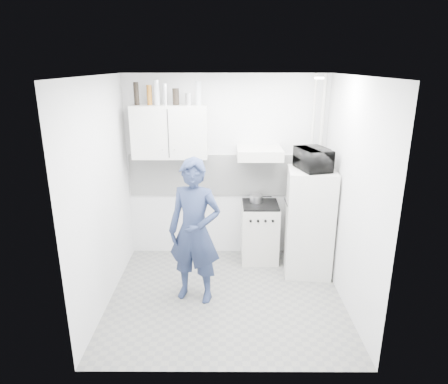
{
  "coord_description": "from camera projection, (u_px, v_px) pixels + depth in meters",
  "views": [
    {
      "loc": [
        -0.01,
        -4.25,
        2.72
      ],
      "look_at": [
        -0.02,
        0.3,
        1.25
      ],
      "focal_mm": 32.0,
      "sensor_mm": 36.0,
      "label": 1
    }
  ],
  "objects": [
    {
      "name": "floor",
      "position": [
        226.0,
        297.0,
        4.88
      ],
      "size": [
        2.8,
        2.8,
        0.0
      ],
      "primitive_type": "plane",
      "color": "#5F5F5F",
      "rests_on": "ground"
    },
    {
      "name": "ceiling",
      "position": [
        226.0,
        76.0,
        4.08
      ],
      "size": [
        2.8,
        2.8,
        0.0
      ],
      "primitive_type": "plane",
      "color": "white",
      "rests_on": "wall_back"
    },
    {
      "name": "wall_back",
      "position": [
        226.0,
        168.0,
        5.67
      ],
      "size": [
        2.8,
        0.0,
        2.8
      ],
      "primitive_type": "plane",
      "rotation": [
        1.57,
        0.0,
        0.0
      ],
      "color": "silver",
      "rests_on": "floor"
    },
    {
      "name": "wall_left",
      "position": [
        102.0,
        196.0,
        4.49
      ],
      "size": [
        0.0,
        2.6,
        2.6
      ],
      "primitive_type": "plane",
      "rotation": [
        1.57,
        0.0,
        1.57
      ],
      "color": "silver",
      "rests_on": "floor"
    },
    {
      "name": "wall_right",
      "position": [
        351.0,
        196.0,
        4.48
      ],
      "size": [
        0.0,
        2.6,
        2.6
      ],
      "primitive_type": "plane",
      "rotation": [
        1.57,
        0.0,
        -1.57
      ],
      "color": "silver",
      "rests_on": "floor"
    },
    {
      "name": "person",
      "position": [
        195.0,
        232.0,
        4.62
      ],
      "size": [
        0.72,
        0.57,
        1.73
      ],
      "primitive_type": "imported",
      "rotation": [
        0.0,
        0.0,
        -0.27
      ],
      "color": "#222D4C",
      "rests_on": "floor"
    },
    {
      "name": "stove",
      "position": [
        260.0,
        233.0,
        5.71
      ],
      "size": [
        0.51,
        0.51,
        0.82
      ],
      "primitive_type": "cube",
      "color": "beige",
      "rests_on": "floor"
    },
    {
      "name": "fridge",
      "position": [
        309.0,
        222.0,
        5.28
      ],
      "size": [
        0.65,
        0.65,
        1.43
      ],
      "primitive_type": "cube",
      "rotation": [
        0.0,
        0.0,
        -0.09
      ],
      "color": "silver",
      "rests_on": "floor"
    },
    {
      "name": "stove_top",
      "position": [
        260.0,
        205.0,
        5.57
      ],
      "size": [
        0.49,
        0.49,
        0.03
      ],
      "primitive_type": "cube",
      "color": "black",
      "rests_on": "stove"
    },
    {
      "name": "saucepan",
      "position": [
        256.0,
        199.0,
        5.62
      ],
      "size": [
        0.18,
        0.18,
        0.1
      ],
      "primitive_type": "cylinder",
      "color": "silver",
      "rests_on": "stove_top"
    },
    {
      "name": "microwave",
      "position": [
        313.0,
        159.0,
        5.01
      ],
      "size": [
        0.57,
        0.46,
        0.28
      ],
      "primitive_type": "imported",
      "rotation": [
        0.0,
        0.0,
        1.84
      ],
      "color": "black",
      "rests_on": "fridge"
    },
    {
      "name": "bottle_a",
      "position": [
        136.0,
        94.0,
        5.19
      ],
      "size": [
        0.07,
        0.07,
        0.29
      ],
      "primitive_type": "cylinder",
      "color": "black",
      "rests_on": "upper_cabinet"
    },
    {
      "name": "bottle_b",
      "position": [
        149.0,
        95.0,
        5.19
      ],
      "size": [
        0.07,
        0.07,
        0.26
      ],
      "primitive_type": "cylinder",
      "color": "brown",
      "rests_on": "upper_cabinet"
    },
    {
      "name": "bottle_c",
      "position": [
        157.0,
        93.0,
        5.18
      ],
      "size": [
        0.08,
        0.08,
        0.31
      ],
      "primitive_type": "cylinder",
      "color": "#B2B7BC",
      "rests_on": "upper_cabinet"
    },
    {
      "name": "bottle_d",
      "position": [
        165.0,
        94.0,
        5.19
      ],
      "size": [
        0.06,
        0.06,
        0.27
      ],
      "primitive_type": "cylinder",
      "color": "silver",
      "rests_on": "upper_cabinet"
    },
    {
      "name": "canister_a",
      "position": [
        176.0,
        97.0,
        5.2
      ],
      "size": [
        0.09,
        0.09,
        0.21
      ],
      "primitive_type": "cylinder",
      "color": "black",
      "rests_on": "upper_cabinet"
    },
    {
      "name": "canister_b",
      "position": [
        189.0,
        99.0,
        5.21
      ],
      "size": [
        0.08,
        0.08,
        0.15
      ],
      "primitive_type": "cylinder",
      "color": "silver",
      "rests_on": "upper_cabinet"
    },
    {
      "name": "bottle_e",
      "position": [
        199.0,
        93.0,
        5.18
      ],
      "size": [
        0.08,
        0.08,
        0.3
      ],
      "primitive_type": "cylinder",
      "color": "#B2B7BC",
      "rests_on": "upper_cabinet"
    },
    {
      "name": "upper_cabinet",
      "position": [
        170.0,
        132.0,
        5.34
      ],
      "size": [
        1.0,
        0.35,
        0.7
      ],
      "primitive_type": "cube",
      "color": "silver",
      "rests_on": "wall_back"
    },
    {
      "name": "range_hood",
      "position": [
        259.0,
        153.0,
        5.35
      ],
      "size": [
        0.6,
        0.5,
        0.14
      ],
      "primitive_type": "cube",
      "color": "beige",
      "rests_on": "wall_back"
    },
    {
      "name": "backsplash",
      "position": [
        226.0,
        175.0,
        5.69
      ],
      "size": [
        2.74,
        0.03,
        0.6
      ],
      "primitive_type": "cube",
      "color": "white",
      "rests_on": "wall_back"
    },
    {
      "name": "pipe_a",
      "position": [
        319.0,
        170.0,
        5.59
      ],
      "size": [
        0.05,
        0.05,
        2.6
      ],
      "primitive_type": "cylinder",
      "color": "beige",
      "rests_on": "floor"
    },
    {
      "name": "pipe_b",
      "position": [
        310.0,
        170.0,
        5.59
      ],
      "size": [
        0.04,
        0.04,
        2.6
      ],
      "primitive_type": "cylinder",
      "color": "beige",
      "rests_on": "floor"
    },
    {
      "name": "ceiling_spot_fixture",
      "position": [
        319.0,
        78.0,
        4.28
      ],
      "size": [
        0.1,
        0.1,
        0.02
      ],
      "primitive_type": "cylinder",
      "color": "white",
      "rests_on": "ceiling"
    }
  ]
}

